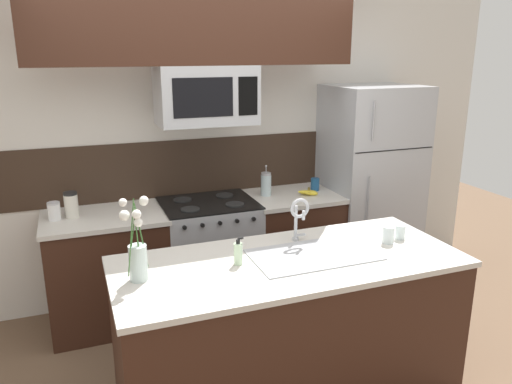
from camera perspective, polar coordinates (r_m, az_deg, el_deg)
ground_plane at (r=3.70m, az=-1.13°, el=-18.95°), size 10.00×10.00×0.00m
rear_partition at (r=4.42m, az=-3.16°, el=5.28°), size 5.20×0.10×2.60m
splash_band at (r=4.32m, az=-6.70°, el=2.91°), size 3.28×0.01×0.48m
back_counter_left at (r=4.12m, az=-16.52°, el=-8.55°), size 0.91×0.65×0.91m
back_counter_right at (r=4.48m, az=4.10°, el=-5.87°), size 0.78×0.65×0.91m
stove_range at (r=4.23m, az=-5.31°, el=-7.14°), size 0.76×0.64×0.93m
microwave at (r=3.89m, az=-5.73°, el=10.97°), size 0.74×0.40×0.44m
upper_cabinet_band at (r=3.83m, az=-6.85°, el=18.68°), size 2.40×0.34×0.60m
refrigerator at (r=4.71m, az=12.67°, el=0.72°), size 0.79×0.74×1.82m
storage_jar_tall at (r=3.95m, az=-22.08°, el=-2.04°), size 0.09×0.09×0.14m
storage_jar_medium at (r=3.96m, az=-20.36°, el=-1.37°), size 0.10×0.10×0.19m
banana_bunch at (r=4.32m, az=6.06°, el=-0.05°), size 0.19×0.13×0.08m
french_press at (r=4.27m, az=1.15°, el=0.91°), size 0.09×0.09×0.27m
coffee_tin at (r=4.46m, az=6.76°, el=0.87°), size 0.08×0.08×0.11m
island_counter at (r=3.23m, az=3.70°, el=-15.05°), size 2.10×0.88×0.91m
kitchen_sink at (r=3.11m, az=6.54°, el=-8.35°), size 0.76×0.44×0.16m
sink_faucet at (r=3.20m, az=4.92°, el=-2.51°), size 0.14×0.14×0.31m
dish_soap_bottle at (r=2.92m, az=-2.05°, el=-7.02°), size 0.06×0.05×0.16m
drinking_glass at (r=3.35m, az=14.88°, el=-4.76°), size 0.07×0.07×0.11m
spare_glass at (r=3.44m, az=16.16°, el=-4.43°), size 0.07×0.07×0.09m
flower_vase at (r=2.77m, az=-13.38°, el=-6.81°), size 0.17×0.19×0.49m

